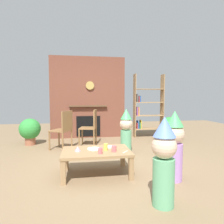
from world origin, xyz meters
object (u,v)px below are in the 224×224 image
(paper_cup_near_left, at_px, (114,149))
(child_with_cone_hat, at_px, (164,159))
(child_in_pink, at_px, (174,144))
(child_by_the_chairs, at_px, (126,130))
(dining_chair_left, at_px, (64,128))
(dining_chair_middle, at_px, (91,125))
(potted_plant_tall, at_px, (169,127))
(paper_cup_near_right, at_px, (100,151))
(paper_plate_rear, at_px, (109,147))
(coffee_table, at_px, (96,154))
(birthday_cake_slice, at_px, (78,149))
(paper_plate_front, at_px, (94,149))
(bookshelf, at_px, (146,108))
(paper_cup_center, at_px, (106,147))
(potted_plant_short, at_px, (30,130))

(paper_cup_near_left, distance_m, child_with_cone_hat, 0.98)
(child_with_cone_hat, bearing_deg, child_in_pink, -68.40)
(child_by_the_chairs, relative_size, dining_chair_left, 1.07)
(dining_chair_middle, distance_m, potted_plant_tall, 2.09)
(paper_cup_near_left, distance_m, paper_cup_near_right, 0.23)
(paper_plate_rear, height_order, potted_plant_tall, potted_plant_tall)
(child_with_cone_hat, xyz_separation_m, dining_chair_middle, (-0.64, 2.85, -0.02))
(coffee_table, relative_size, paper_plate_rear, 6.23)
(birthday_cake_slice, relative_size, dining_chair_left, 0.11)
(paper_plate_front, bearing_deg, child_by_the_chairs, 51.18)
(paper_cup_near_right, bearing_deg, dining_chair_left, 110.63)
(paper_plate_front, bearing_deg, paper_cup_near_right, -74.90)
(paper_cup_near_right, height_order, paper_plate_front, paper_cup_near_right)
(bookshelf, height_order, paper_cup_near_right, bookshelf)
(paper_plate_front, bearing_deg, coffee_table, -66.23)
(paper_cup_center, bearing_deg, child_in_pink, -21.26)
(paper_cup_near_right, height_order, potted_plant_tall, potted_plant_tall)
(paper_cup_near_left, bearing_deg, paper_cup_center, 138.45)
(paper_plate_rear, height_order, potted_plant_short, potted_plant_short)
(bookshelf, distance_m, paper_cup_near_right, 3.39)
(paper_cup_near_right, relative_size, child_with_cone_hat, 0.09)
(paper_cup_near_right, bearing_deg, child_by_the_chairs, 60.83)
(paper_cup_near_right, xyz_separation_m, paper_plate_front, (-0.07, 0.27, -0.04))
(birthday_cake_slice, bearing_deg, potted_plant_tall, 38.32)
(birthday_cake_slice, bearing_deg, dining_chair_left, 102.17)
(paper_cup_near_left, height_order, paper_plate_rear, paper_cup_near_left)
(child_in_pink, bearing_deg, dining_chair_middle, -44.75)
(child_in_pink, xyz_separation_m, potted_plant_tall, (1.01, 2.29, -0.13))
(birthday_cake_slice, height_order, potted_plant_short, potted_plant_short)
(coffee_table, xyz_separation_m, child_in_pink, (1.09, -0.39, 0.21))
(paper_cup_near_left, distance_m, birthday_cake_slice, 0.56)
(child_in_pink, relative_size, child_by_the_chairs, 1.05)
(child_with_cone_hat, height_order, child_in_pink, child_in_pink)
(child_in_pink, bearing_deg, paper_plate_rear, -12.59)
(paper_cup_near_left, bearing_deg, potted_plant_tall, 47.48)
(paper_plate_front, xyz_separation_m, dining_chair_middle, (0.05, 1.77, 0.12))
(paper_cup_near_left, height_order, paper_plate_front, paper_cup_near_left)
(paper_cup_near_right, xyz_separation_m, birthday_cake_slice, (-0.33, 0.20, -0.01))
(bookshelf, relative_size, coffee_table, 1.80)
(paper_cup_near_right, distance_m, dining_chair_left, 1.89)
(birthday_cake_slice, xyz_separation_m, potted_plant_tall, (2.39, 1.89, -0.01))
(paper_cup_near_left, height_order, dining_chair_middle, dining_chair_middle)
(child_by_the_chairs, distance_m, potted_plant_short, 2.52)
(birthday_cake_slice, bearing_deg, paper_cup_near_left, -13.00)
(child_in_pink, distance_m, dining_chair_left, 2.61)
(potted_plant_tall, bearing_deg, birthday_cake_slice, -141.68)
(birthday_cake_slice, xyz_separation_m, child_by_the_chairs, (0.99, 0.99, 0.09))
(paper_cup_center, distance_m, paper_plate_rear, 0.20)
(paper_plate_front, height_order, dining_chair_middle, dining_chair_middle)
(child_with_cone_hat, height_order, potted_plant_tall, child_with_cone_hat)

